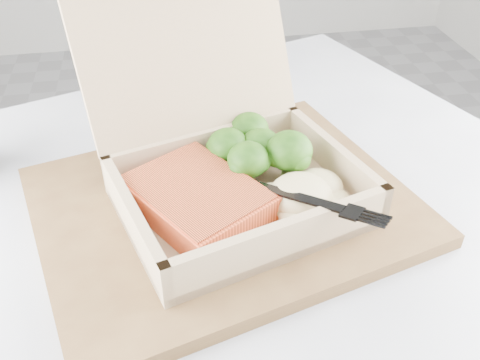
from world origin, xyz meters
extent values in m
cube|color=silver|center=(0.51, -0.25, 0.70)|extent=(0.99, 0.99, 0.03)
cube|color=brown|center=(0.49, -0.22, 0.73)|extent=(0.45, 0.39, 0.02)
cube|color=#9F815F|center=(0.50, -0.24, 0.74)|extent=(0.28, 0.24, 0.01)
cube|color=#9C8360|center=(0.39, -0.27, 0.76)|extent=(0.06, 0.18, 0.05)
cube|color=#9C8360|center=(0.61, -0.21, 0.76)|extent=(0.06, 0.18, 0.05)
cube|color=#9C8360|center=(0.53, -0.32, 0.76)|extent=(0.23, 0.08, 0.05)
cube|color=#9C8360|center=(0.48, -0.16, 0.76)|extent=(0.23, 0.08, 0.05)
cube|color=#9F815F|center=(0.47, -0.12, 0.86)|extent=(0.25, 0.15, 0.17)
cube|color=#FF6331|center=(0.46, -0.25, 0.76)|extent=(0.16, 0.17, 0.03)
ellipsoid|color=#D1C687|center=(0.56, -0.26, 0.76)|extent=(0.10, 0.09, 0.04)
cube|color=black|center=(0.51, -0.24, 0.78)|extent=(0.08, 0.08, 0.02)
cube|color=black|center=(0.56, -0.30, 0.78)|extent=(0.05, 0.05, 0.01)
cube|color=white|center=(0.46, -0.03, 0.72)|extent=(0.08, 0.14, 0.00)
camera|label=1|loc=(0.43, -0.66, 1.09)|focal=40.00mm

